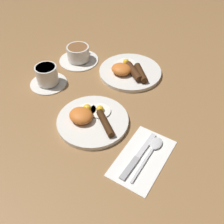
{
  "coord_description": "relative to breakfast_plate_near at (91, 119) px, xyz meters",
  "views": [
    {
      "loc": [
        0.38,
        -0.46,
        0.63
      ],
      "look_at": [
        0.04,
        0.05,
        0.03
      ],
      "focal_mm": 42.0,
      "sensor_mm": 36.0,
      "label": 1
    }
  ],
  "objects": [
    {
      "name": "ground_plane",
      "position": [
        0.0,
        0.0,
        -0.01
      ],
      "size": [
        3.0,
        3.0,
        0.0
      ],
      "primitive_type": "plane",
      "color": "olive"
    },
    {
      "name": "breakfast_plate_near",
      "position": [
        0.0,
        0.0,
        0.0
      ],
      "size": [
        0.24,
        0.24,
        0.05
      ],
      "color": "silver",
      "rests_on": "ground_plane"
    },
    {
      "name": "breakfast_plate_far",
      "position": [
        -0.03,
        0.3,
        0.0
      ],
      "size": [
        0.25,
        0.25,
        0.05
      ],
      "color": "silver",
      "rests_on": "ground_plane"
    },
    {
      "name": "teacup_near",
      "position": [
        -0.26,
        0.07,
        0.02
      ],
      "size": [
        0.14,
        0.14,
        0.08
      ],
      "color": "silver",
      "rests_on": "ground_plane"
    },
    {
      "name": "teacup_far",
      "position": [
        -0.26,
        0.26,
        0.01
      ],
      "size": [
        0.17,
        0.17,
        0.07
      ],
      "color": "silver",
      "rests_on": "ground_plane"
    },
    {
      "name": "napkin",
      "position": [
        0.21,
        -0.04,
        -0.01
      ],
      "size": [
        0.13,
        0.22,
        0.01
      ],
      "primitive_type": "cube",
      "rotation": [
        0.0,
        0.0,
        0.02
      ],
      "color": "white",
      "rests_on": "ground_plane"
    },
    {
      "name": "knife",
      "position": [
        0.2,
        -0.05,
        -0.01
      ],
      "size": [
        0.02,
        0.19,
        0.01
      ],
      "rotation": [
        0.0,
        0.0,
        1.56
      ],
      "color": "silver",
      "rests_on": "napkin"
    },
    {
      "name": "spoon",
      "position": [
        0.22,
        0.01,
        -0.01
      ],
      "size": [
        0.04,
        0.18,
        0.01
      ],
      "rotation": [
        0.0,
        0.0,
        1.6
      ],
      "color": "silver",
      "rests_on": "napkin"
    }
  ]
}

